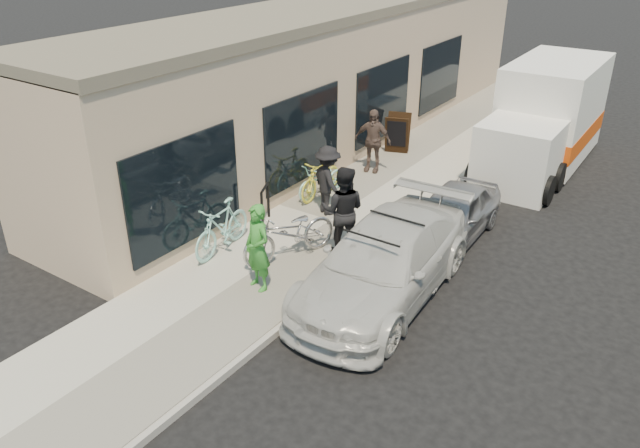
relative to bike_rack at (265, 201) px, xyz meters
The scene contains 17 objects.
ground 3.85m from the bike_rack, 33.18° to the right, with size 120.00×120.00×0.00m, color black.
sidewalk 1.61m from the bike_rack, 38.29° to the left, with size 3.00×34.00×0.15m, color #ACA99A.
curb 2.94m from the bike_rack, 18.78° to the left, with size 0.12×34.00×0.13m, color #9C988F.
storefront 6.43m from the bike_rack, 109.27° to the left, with size 3.60×20.00×4.22m.
bike_rack is the anchor object (origin of this frame).
sandwich_board 5.89m from the bike_rack, 87.56° to the left, with size 0.87×0.88×1.12m.
sedan_white 3.74m from the bike_rack, 14.56° to the right, with size 2.32×5.08×1.48m.
sedan_silver 4.20m from the bike_rack, 27.67° to the left, with size 1.38×3.43×1.17m, color gray.
moving_truck 8.71m from the bike_rack, 63.05° to the left, with size 2.29×5.88×2.87m.
tandem_bike 1.78m from the bike_rack, 34.52° to the right, with size 0.75×2.16×1.13m, color #B1B1B4.
woman_rider 2.81m from the bike_rack, 53.57° to the right, with size 0.63×0.41×1.71m, color #348B2E.
man_standing 2.25m from the bike_rack, ahead, with size 0.93×0.72×1.91m, color black.
cruiser_bike_a 1.55m from the bike_rack, 86.46° to the right, with size 0.51×1.81×1.09m, color #93DBCE.
cruiser_bike_b 2.02m from the bike_rack, 84.36° to the left, with size 0.55×1.59×0.83m, color #93DBCE.
cruiser_bike_c 1.94m from the bike_rack, 83.57° to the left, with size 0.47×1.66×1.00m, color yellow.
bystander_a 1.54m from the bike_rack, 53.39° to the left, with size 1.07×0.62×1.66m, color black.
bystander_b 4.19m from the bike_rack, 84.59° to the left, with size 1.02×0.42×1.74m, color brown.
Camera 1 is at (5.16, -7.85, 6.59)m, focal length 35.00 mm.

